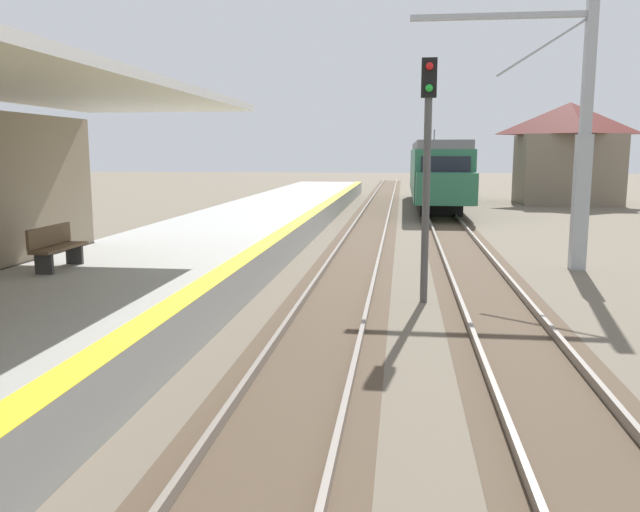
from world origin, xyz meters
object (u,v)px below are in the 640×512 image
at_px(catenary_pylon_far_side, 573,140).
at_px(platform_bench, 56,246).
at_px(approaching_train, 436,171).
at_px(distant_trackside_house, 568,151).
at_px(rail_signal_post, 427,156).

relative_size(catenary_pylon_far_side, platform_bench, 4.69).
distance_m(approaching_train, catenary_pylon_far_side, 21.66).
xyz_separation_m(approaching_train, distant_trackside_house, (8.45, 3.51, 1.16)).
bearing_deg(platform_bench, catenary_pylon_far_side, 29.09).
distance_m(catenary_pylon_far_side, platform_bench, 13.48).
bearing_deg(rail_signal_post, catenary_pylon_far_side, 48.52).
height_order(platform_bench, distant_trackside_house, distant_trackside_house).
height_order(approaching_train, distant_trackside_house, distant_trackside_house).
bearing_deg(rail_signal_post, distant_trackside_house, 71.42).
height_order(catenary_pylon_far_side, distant_trackside_house, catenary_pylon_far_side).
bearing_deg(catenary_pylon_far_side, platform_bench, -150.91).
bearing_deg(platform_bench, approaching_train, 72.10).
height_order(catenary_pylon_far_side, platform_bench, catenary_pylon_far_side).
xyz_separation_m(rail_signal_post, distant_trackside_house, (9.95, 29.61, 0.14)).
xyz_separation_m(catenary_pylon_far_side, platform_bench, (-11.61, -6.46, -2.23)).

